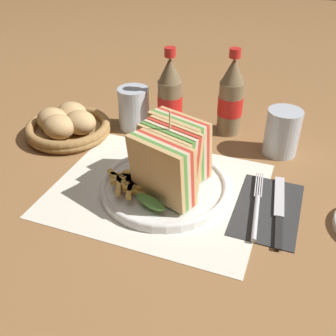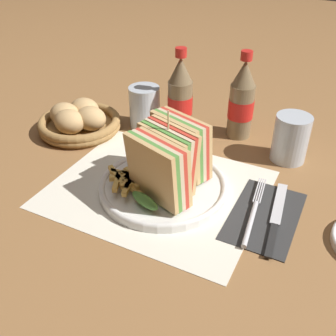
{
  "view_description": "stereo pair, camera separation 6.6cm",
  "coord_description": "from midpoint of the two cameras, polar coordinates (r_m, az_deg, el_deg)",
  "views": [
    {
      "loc": [
        0.23,
        -0.59,
        0.46
      ],
      "look_at": [
        0.01,
        -0.0,
        0.04
      ],
      "focal_mm": 42.0,
      "sensor_mm": 36.0,
      "label": 1
    },
    {
      "loc": [
        0.29,
        -0.56,
        0.46
      ],
      "look_at": [
        0.01,
        -0.0,
        0.04
      ],
      "focal_mm": 42.0,
      "sensor_mm": 36.0,
      "label": 2
    }
  ],
  "objects": [
    {
      "name": "placemat",
      "position": [
        0.77,
        -3.95,
        -3.17
      ],
      "size": [
        0.4,
        0.33,
        0.0
      ],
      "color": "silver",
      "rests_on": "ground_plane"
    },
    {
      "name": "coke_bottle_far",
      "position": [
        0.93,
        7.08,
        9.96
      ],
      "size": [
        0.06,
        0.06,
        0.2
      ],
      "color": "#7A6647",
      "rests_on": "ground_plane"
    },
    {
      "name": "ketchup_blob",
      "position": [
        0.78,
        -6.51,
        -0.46
      ],
      "size": [
        0.04,
        0.04,
        0.01
      ],
      "color": "maroon",
      "rests_on": "plate_main"
    },
    {
      "name": "fries_pile",
      "position": [
        0.74,
        -7.97,
        -1.96
      ],
      "size": [
        0.1,
        0.11,
        0.02
      ],
      "color": "gold",
      "rests_on": "plate_main"
    },
    {
      "name": "bread_basket",
      "position": [
        0.97,
        -16.28,
        5.85
      ],
      "size": [
        0.2,
        0.2,
        0.07
      ],
      "color": "olive",
      "rests_on": "ground_plane"
    },
    {
      "name": "plate_main",
      "position": [
        0.76,
        -3.03,
        -2.73
      ],
      "size": [
        0.25,
        0.25,
        0.02
      ],
      "color": "white",
      "rests_on": "ground_plane"
    },
    {
      "name": "glass_near",
      "position": [
        0.88,
        14.13,
        4.64
      ],
      "size": [
        0.07,
        0.07,
        0.1
      ],
      "color": "silver",
      "rests_on": "ground_plane"
    },
    {
      "name": "coke_bottle_near",
      "position": [
        0.93,
        -1.78,
        10.19
      ],
      "size": [
        0.06,
        0.06,
        0.2
      ],
      "color": "#7A6647",
      "rests_on": "ground_plane"
    },
    {
      "name": "glass_far",
      "position": [
        0.97,
        -6.93,
        8.13
      ],
      "size": [
        0.07,
        0.07,
        0.1
      ],
      "color": "silver",
      "rests_on": "ground_plane"
    },
    {
      "name": "fork",
      "position": [
        0.72,
        10.13,
        -6.1
      ],
      "size": [
        0.03,
        0.2,
        0.01
      ],
      "rotation": [
        0.0,
        0.0,
        0.11
      ],
      "color": "silver",
      "rests_on": "napkin"
    },
    {
      "name": "knife",
      "position": [
        0.73,
        13.33,
        -6.07
      ],
      "size": [
        0.04,
        0.2,
        0.0
      ],
      "rotation": [
        0.0,
        0.0,
        0.11
      ],
      "color": "black",
      "rests_on": "napkin"
    },
    {
      "name": "napkin",
      "position": [
        0.73,
        11.76,
        -5.86
      ],
      "size": [
        0.11,
        0.19,
        0.0
      ],
      "color": "#2D2D2D",
      "rests_on": "ground_plane"
    },
    {
      "name": "ground_plane",
      "position": [
        0.79,
        -3.13,
        -2.18
      ],
      "size": [
        4.0,
        4.0,
        0.0
      ],
      "primitive_type": "plane",
      "color": "olive"
    },
    {
      "name": "club_sandwich",
      "position": [
        0.72,
        -2.35,
        1.27
      ],
      "size": [
        0.13,
        0.19,
        0.16
      ],
      "color": "tan",
      "rests_on": "plate_main"
    }
  ]
}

